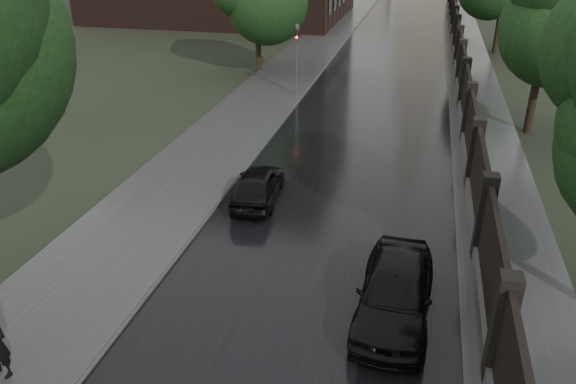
{
  "coord_description": "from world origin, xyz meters",
  "views": [
    {
      "loc": [
        2.48,
        -4.97,
        8.98
      ],
      "look_at": [
        -1.17,
        10.01,
        1.5
      ],
      "focal_mm": 35.0,
      "sensor_mm": 36.0,
      "label": 1
    }
  ],
  "objects_px": {
    "hatchback_left": "(258,185)",
    "car_right_near": "(395,291)",
    "tree_right_b": "(548,24)",
    "traffic_light": "(297,55)"
  },
  "relations": [
    {
      "from": "traffic_light",
      "to": "car_right_near",
      "type": "distance_m",
      "value": 19.56
    },
    {
      "from": "traffic_light",
      "to": "car_right_near",
      "type": "height_order",
      "value": "traffic_light"
    },
    {
      "from": "traffic_light",
      "to": "car_right_near",
      "type": "bearing_deg",
      "value": -70.03
    },
    {
      "from": "hatchback_left",
      "to": "tree_right_b",
      "type": "bearing_deg",
      "value": -140.46
    },
    {
      "from": "car_right_near",
      "to": "traffic_light",
      "type": "bearing_deg",
      "value": 111.97
    },
    {
      "from": "tree_right_b",
      "to": "traffic_light",
      "type": "xyz_separation_m",
      "value": [
        -11.8,
        2.99,
        -2.55
      ]
    },
    {
      "from": "tree_right_b",
      "to": "hatchback_left",
      "type": "bearing_deg",
      "value": -135.95
    },
    {
      "from": "hatchback_left",
      "to": "car_right_near",
      "type": "height_order",
      "value": "car_right_near"
    },
    {
      "from": "tree_right_b",
      "to": "hatchback_left",
      "type": "height_order",
      "value": "tree_right_b"
    },
    {
      "from": "tree_right_b",
      "to": "car_right_near",
      "type": "relative_size",
      "value": 1.58
    }
  ]
}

